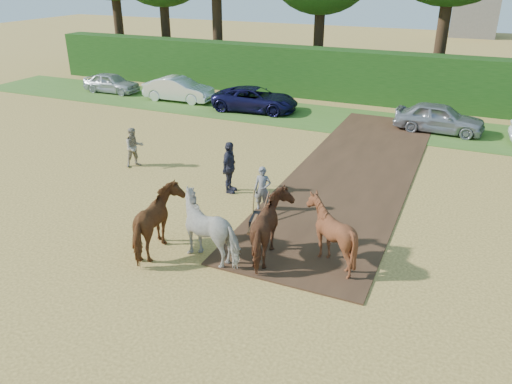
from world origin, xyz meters
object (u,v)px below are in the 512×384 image
object	(u,v)px
spectator_far	(229,167)
plough_team	(244,227)
parked_cars	(288,102)
spectator_near	(134,147)

from	to	relation	value
spectator_far	plough_team	distance (m)	4.47
plough_team	parked_cars	bearing A→B (deg)	105.74
spectator_near	spectator_far	world-z (taller)	spectator_far
plough_team	parked_cars	distance (m)	15.09
spectator_near	spectator_far	xyz separation A→B (m)	(4.71, -0.76, 0.14)
plough_team	parked_cars	xyz separation A→B (m)	(-4.09, 14.52, -0.24)
spectator_near	spectator_far	distance (m)	4.77
spectator_near	plough_team	distance (m)	8.41
spectator_near	parked_cars	distance (m)	10.39
plough_team	spectator_near	bearing A→B (deg)	147.14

